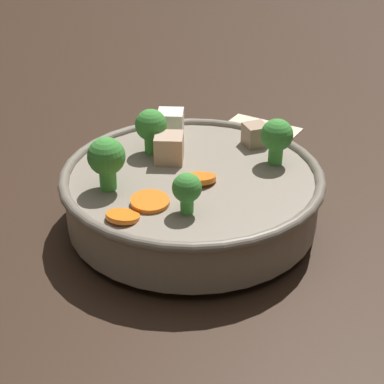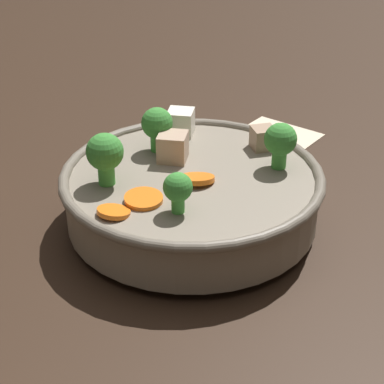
% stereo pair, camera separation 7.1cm
% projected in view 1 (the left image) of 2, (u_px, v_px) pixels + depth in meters
% --- Properties ---
extents(ground_plane, '(3.00, 3.00, 0.00)m').
position_uv_depth(ground_plane, '(192.00, 224.00, 0.74)').
color(ground_plane, black).
extents(stirfry_bowl, '(0.29, 0.29, 0.12)m').
position_uv_depth(stirfry_bowl, '(191.00, 190.00, 0.71)').
color(stirfry_bowl, slate).
rests_on(stirfry_bowl, ground_plane).
extents(napkin, '(0.13, 0.10, 0.00)m').
position_uv_depth(napkin, '(259.00, 130.00, 0.96)').
color(napkin, beige).
rests_on(napkin, ground_plane).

